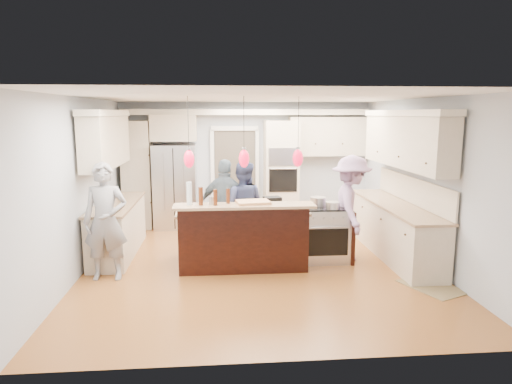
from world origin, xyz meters
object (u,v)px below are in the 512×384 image
(refrigerator, at_px, (175,186))
(kitchen_island, at_px, (242,235))
(person_far_left, at_px, (243,206))
(person_bar_end, at_px, (106,221))
(island_range, at_px, (326,234))

(refrigerator, height_order, kitchen_island, refrigerator)
(refrigerator, relative_size, person_far_left, 1.11)
(kitchen_island, xyz_separation_m, person_bar_end, (-2.05, -0.52, 0.39))
(person_bar_end, bearing_deg, person_far_left, 32.23)
(kitchen_island, distance_m, island_range, 1.41)
(refrigerator, height_order, island_range, refrigerator)
(kitchen_island, distance_m, person_bar_end, 2.15)
(refrigerator, relative_size, island_range, 1.96)
(person_bar_end, xyz_separation_m, person_far_left, (2.10, 1.30, -0.07))
(refrigerator, distance_m, kitchen_island, 2.91)
(kitchen_island, bearing_deg, person_far_left, 86.20)
(kitchen_island, bearing_deg, refrigerator, 116.89)
(kitchen_island, relative_size, person_bar_end, 1.19)
(island_range, bearing_deg, person_far_left, 152.65)
(person_bar_end, distance_m, person_far_left, 2.47)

